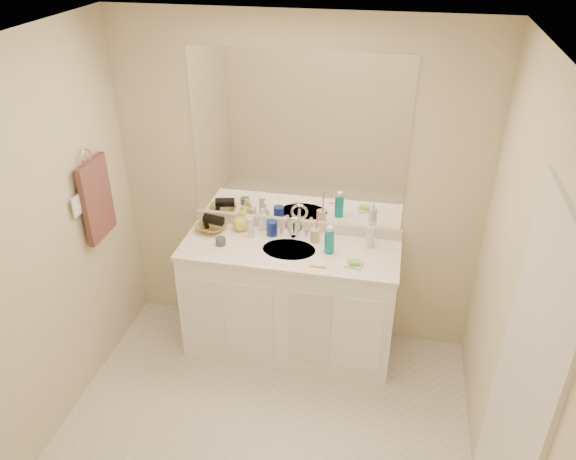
# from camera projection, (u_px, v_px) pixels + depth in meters

# --- Properties ---
(floor) EXTENTS (2.60, 2.60, 0.00)m
(floor) POSITION_uv_depth(u_px,v_px,m) (256.00, 455.00, 3.45)
(floor) COLOR beige
(floor) RESTS_ON ground
(ceiling) EXTENTS (2.60, 2.60, 0.02)m
(ceiling) POSITION_uv_depth(u_px,v_px,m) (239.00, 58.00, 2.25)
(ceiling) COLOR white
(ceiling) RESTS_ON wall_back
(wall_back) EXTENTS (2.60, 0.02, 2.40)m
(wall_back) POSITION_uv_depth(u_px,v_px,m) (297.00, 189.00, 3.95)
(wall_back) COLOR beige
(wall_back) RESTS_ON floor
(wall_left) EXTENTS (0.02, 2.60, 2.40)m
(wall_left) POSITION_uv_depth(u_px,v_px,m) (21.00, 269.00, 3.08)
(wall_left) COLOR beige
(wall_left) RESTS_ON floor
(wall_right) EXTENTS (0.02, 2.60, 2.40)m
(wall_right) POSITION_uv_depth(u_px,v_px,m) (518.00, 332.00, 2.62)
(wall_right) COLOR beige
(wall_right) RESTS_ON floor
(vanity_cabinet) EXTENTS (1.50, 0.55, 0.85)m
(vanity_cabinet) POSITION_uv_depth(u_px,v_px,m) (289.00, 300.00, 4.11)
(vanity_cabinet) COLOR white
(vanity_cabinet) RESTS_ON floor
(countertop) EXTENTS (1.52, 0.57, 0.03)m
(countertop) POSITION_uv_depth(u_px,v_px,m) (289.00, 250.00, 3.89)
(countertop) COLOR white
(countertop) RESTS_ON vanity_cabinet
(backsplash) EXTENTS (1.52, 0.03, 0.08)m
(backsplash) POSITION_uv_depth(u_px,v_px,m) (297.00, 225.00, 4.08)
(backsplash) COLOR silver
(backsplash) RESTS_ON countertop
(sink_basin) EXTENTS (0.37, 0.37, 0.02)m
(sink_basin) POSITION_uv_depth(u_px,v_px,m) (289.00, 251.00, 3.87)
(sink_basin) COLOR beige
(sink_basin) RESTS_ON countertop
(faucet) EXTENTS (0.02, 0.02, 0.11)m
(faucet) POSITION_uv_depth(u_px,v_px,m) (294.00, 230.00, 3.99)
(faucet) COLOR silver
(faucet) RESTS_ON countertop
(mirror) EXTENTS (1.48, 0.01, 1.20)m
(mirror) POSITION_uv_depth(u_px,v_px,m) (298.00, 141.00, 3.77)
(mirror) COLOR white
(mirror) RESTS_ON wall_back
(blue_mug) EXTENTS (0.09, 0.09, 0.11)m
(blue_mug) POSITION_uv_depth(u_px,v_px,m) (272.00, 228.00, 4.01)
(blue_mug) COLOR navy
(blue_mug) RESTS_ON countertop
(tan_cup) EXTENTS (0.08, 0.08, 0.10)m
(tan_cup) POSITION_uv_depth(u_px,v_px,m) (315.00, 235.00, 3.93)
(tan_cup) COLOR beige
(tan_cup) RESTS_ON countertop
(toothbrush) EXTENTS (0.02, 0.04, 0.20)m
(toothbrush) POSITION_uv_depth(u_px,v_px,m) (317.00, 223.00, 3.88)
(toothbrush) COLOR #F4408B
(toothbrush) RESTS_ON tan_cup
(mouthwash_bottle) EXTENTS (0.09, 0.09, 0.16)m
(mouthwash_bottle) POSITION_uv_depth(u_px,v_px,m) (329.00, 242.00, 3.79)
(mouthwash_bottle) COLOR #0B7F86
(mouthwash_bottle) RESTS_ON countertop
(clear_pump_bottle) EXTENTS (0.07, 0.07, 0.16)m
(clear_pump_bottle) POSITION_uv_depth(u_px,v_px,m) (370.00, 237.00, 3.86)
(clear_pump_bottle) COLOR white
(clear_pump_bottle) RESTS_ON countertop
(soap_dish) EXTENTS (0.12, 0.11, 0.01)m
(soap_dish) POSITION_uv_depth(u_px,v_px,m) (354.00, 265.00, 3.68)
(soap_dish) COLOR silver
(soap_dish) RESTS_ON countertop
(green_soap) EXTENTS (0.09, 0.07, 0.03)m
(green_soap) POSITION_uv_depth(u_px,v_px,m) (354.00, 262.00, 3.68)
(green_soap) COLOR #74DB35
(green_soap) RESTS_ON soap_dish
(orange_comb) EXTENTS (0.11, 0.03, 0.00)m
(orange_comb) POSITION_uv_depth(u_px,v_px,m) (317.00, 267.00, 3.67)
(orange_comb) COLOR orange
(orange_comb) RESTS_ON countertop
(dark_jar) EXTENTS (0.08, 0.08, 0.05)m
(dark_jar) POSITION_uv_depth(u_px,v_px,m) (221.00, 241.00, 3.91)
(dark_jar) COLOR #3D3C44
(dark_jar) RESTS_ON countertop
(extra_white_bottle) EXTENTS (0.06, 0.06, 0.15)m
(extra_white_bottle) POSITION_uv_depth(u_px,v_px,m) (251.00, 227.00, 3.98)
(extra_white_bottle) COLOR silver
(extra_white_bottle) RESTS_ON countertop
(soap_bottle_white) EXTENTS (0.08, 0.08, 0.17)m
(soap_bottle_white) POSITION_uv_depth(u_px,v_px,m) (263.00, 219.00, 4.07)
(soap_bottle_white) COLOR white
(soap_bottle_white) RESTS_ON countertop
(soap_bottle_cream) EXTENTS (0.08, 0.08, 0.15)m
(soap_bottle_cream) POSITION_uv_depth(u_px,v_px,m) (245.00, 220.00, 4.06)
(soap_bottle_cream) COLOR beige
(soap_bottle_cream) RESTS_ON countertop
(soap_bottle_yellow) EXTENTS (0.16, 0.16, 0.16)m
(soap_bottle_yellow) POSITION_uv_depth(u_px,v_px,m) (241.00, 220.00, 4.06)
(soap_bottle_yellow) COLOR #D0D051
(soap_bottle_yellow) RESTS_ON countertop
(wicker_basket) EXTENTS (0.25, 0.25, 0.05)m
(wicker_basket) POSITION_uv_depth(u_px,v_px,m) (212.00, 227.00, 4.08)
(wicker_basket) COLOR olive
(wicker_basket) RESTS_ON countertop
(hair_dryer) EXTENTS (0.16, 0.10, 0.07)m
(hair_dryer) POSITION_uv_depth(u_px,v_px,m) (214.00, 220.00, 4.04)
(hair_dryer) COLOR black
(hair_dryer) RESTS_ON wicker_basket
(towel_ring) EXTENTS (0.01, 0.11, 0.11)m
(towel_ring) POSITION_uv_depth(u_px,v_px,m) (86.00, 157.00, 3.56)
(towel_ring) COLOR silver
(towel_ring) RESTS_ON wall_left
(hand_towel) EXTENTS (0.04, 0.32, 0.55)m
(hand_towel) POSITION_uv_depth(u_px,v_px,m) (97.00, 199.00, 3.70)
(hand_towel) COLOR #432624
(hand_towel) RESTS_ON towel_ring
(switch_plate) EXTENTS (0.01, 0.08, 0.13)m
(switch_plate) POSITION_uv_depth(u_px,v_px,m) (76.00, 206.00, 3.51)
(switch_plate) COLOR white
(switch_plate) RESTS_ON wall_left
(door) EXTENTS (0.02, 0.82, 2.00)m
(door) POSITION_uv_depth(u_px,v_px,m) (515.00, 411.00, 2.47)
(door) COLOR silver
(door) RESTS_ON floor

